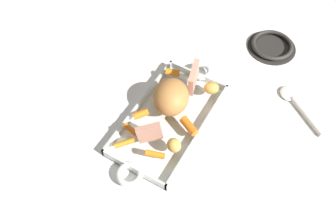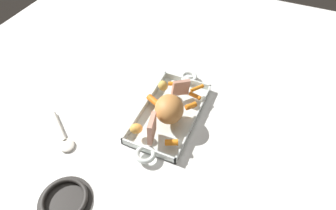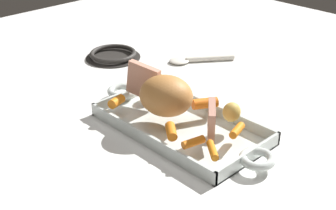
% 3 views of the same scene
% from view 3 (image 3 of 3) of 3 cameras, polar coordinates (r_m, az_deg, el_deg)
% --- Properties ---
extents(ground_plane, '(2.10, 2.10, 0.00)m').
position_cam_3_polar(ground_plane, '(1.01, 1.57, -3.00)').
color(ground_plane, white).
extents(roasting_dish, '(0.48, 0.20, 0.03)m').
position_cam_3_polar(roasting_dish, '(1.01, 1.57, -2.54)').
color(roasting_dish, silver).
rests_on(roasting_dish, ground_plane).
extents(pork_roast, '(0.15, 0.14, 0.09)m').
position_cam_3_polar(pork_roast, '(0.99, -0.24, 1.14)').
color(pork_roast, '#BC7A3D').
rests_on(pork_roast, roasting_dish).
extents(roast_slice_outer, '(0.06, 0.06, 0.07)m').
position_cam_3_polar(roast_slice_outer, '(0.92, 5.38, -1.83)').
color(roast_slice_outer, tan).
rests_on(roast_slice_outer, roasting_dish).
extents(roast_slice_thin, '(0.09, 0.04, 0.09)m').
position_cam_3_polar(roast_slice_thin, '(1.07, -3.08, 2.98)').
color(roast_slice_thin, tan).
rests_on(roast_slice_thin, roasting_dish).
extents(baby_carrot_long, '(0.05, 0.05, 0.02)m').
position_cam_3_polar(baby_carrot_long, '(0.88, 5.51, -5.57)').
color(baby_carrot_long, orange).
rests_on(baby_carrot_long, roasting_dish).
extents(baby_carrot_southeast, '(0.05, 0.06, 0.03)m').
position_cam_3_polar(baby_carrot_southeast, '(1.03, 4.58, 0.22)').
color(baby_carrot_southeast, orange).
rests_on(baby_carrot_southeast, roasting_dish).
extents(baby_carrot_center_right, '(0.04, 0.05, 0.03)m').
position_cam_3_polar(baby_carrot_center_right, '(1.05, -6.36, 0.44)').
color(baby_carrot_center_right, orange).
rests_on(baby_carrot_center_right, roasting_dish).
extents(baby_carrot_southwest, '(0.03, 0.06, 0.02)m').
position_cam_3_polar(baby_carrot_southwest, '(0.94, 8.52, -3.10)').
color(baby_carrot_southwest, orange).
rests_on(baby_carrot_southwest, roasting_dish).
extents(baby_carrot_northeast, '(0.03, 0.05, 0.02)m').
position_cam_3_polar(baby_carrot_northeast, '(0.90, 3.15, -4.60)').
color(baby_carrot_northeast, orange).
rests_on(baby_carrot_northeast, roasting_dish).
extents(baby_carrot_short, '(0.05, 0.04, 0.02)m').
position_cam_3_polar(baby_carrot_short, '(0.93, 0.39, -3.25)').
color(baby_carrot_short, orange).
rests_on(baby_carrot_short, roasting_dish).
extents(potato_near_roast, '(0.04, 0.05, 0.04)m').
position_cam_3_polar(potato_near_roast, '(0.98, 7.85, -0.87)').
color(potato_near_roast, gold).
rests_on(potato_near_roast, roasting_dish).
extents(potato_golden_large, '(0.05, 0.06, 0.04)m').
position_cam_3_polar(potato_golden_large, '(1.12, -1.12, 2.90)').
color(potato_golden_large, gold).
rests_on(potato_golden_large, roasting_dish).
extents(stove_burner_rear, '(0.16, 0.16, 0.02)m').
position_cam_3_polar(stove_burner_rear, '(1.39, -6.78, 6.15)').
color(stove_burner_rear, '#282623').
rests_on(stove_burner_rear, ground_plane).
extents(serving_spoon, '(0.14, 0.18, 0.02)m').
position_cam_3_polar(serving_spoon, '(1.36, 3.30, 5.60)').
color(serving_spoon, white).
rests_on(serving_spoon, ground_plane).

